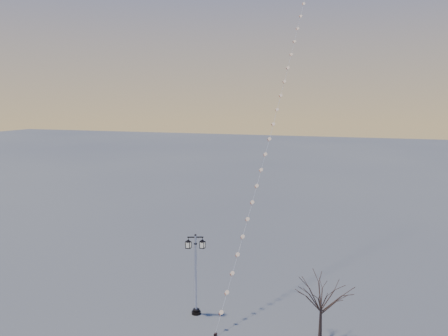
% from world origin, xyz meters
% --- Properties ---
extents(ground, '(300.00, 300.00, 0.00)m').
position_xyz_m(ground, '(0.00, 0.00, 0.00)').
color(ground, '#505251').
rests_on(ground, ground).
extents(street_lamp, '(1.34, 0.78, 5.48)m').
position_xyz_m(street_lamp, '(-1.92, 1.76, 3.03)').
color(street_lamp, black).
rests_on(street_lamp, ground).
extents(bare_tree, '(2.20, 2.20, 3.65)m').
position_xyz_m(bare_tree, '(6.23, 1.17, 2.53)').
color(bare_tree, '#382820').
rests_on(bare_tree, ground).
extents(kite_train, '(4.20, 28.76, 39.47)m').
position_xyz_m(kite_train, '(2.04, 13.62, 19.61)').
color(kite_train, black).
rests_on(kite_train, ground).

